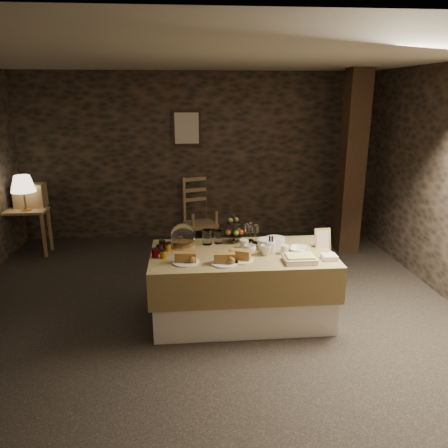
{
  "coord_description": "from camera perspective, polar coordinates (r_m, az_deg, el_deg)",
  "views": [
    {
      "loc": [
        -0.18,
        -4.45,
        2.25
      ],
      "look_at": [
        0.23,
        0.2,
        0.86
      ],
      "focal_mm": 35.0,
      "sensor_mm": 36.0,
      "label": 1
    }
  ],
  "objects": [
    {
      "name": "jam_jars",
      "position": [
        4.4,
        -8.15,
        -3.39
      ],
      "size": [
        0.18,
        0.32,
        0.07
      ],
      "color": "#5F020D",
      "rests_on": "buffet_table"
    },
    {
      "name": "ground_plane",
      "position": [
        4.99,
        -2.47,
        -10.27
      ],
      "size": [
        5.5,
        5.0,
        0.01
      ],
      "primitive_type": "cube",
      "color": "black",
      "rests_on": "ground"
    },
    {
      "name": "room_shell",
      "position": [
        4.51,
        -2.72,
        7.74
      ],
      "size": [
        5.52,
        5.02,
        2.6
      ],
      "color": "black",
      "rests_on": "ground"
    },
    {
      "name": "tart_dish",
      "position": [
        4.21,
        9.86,
        -4.48
      ],
      "size": [
        0.3,
        0.22,
        0.07
      ],
      "color": "white",
      "rests_on": "buffet_table"
    },
    {
      "name": "plate_stack_a",
      "position": [
        4.52,
        5.63,
        -2.6
      ],
      "size": [
        0.19,
        0.19,
        0.1
      ],
      "primitive_type": "cylinder",
      "color": "white",
      "rests_on": "buffet_table"
    },
    {
      "name": "wine_rack",
      "position": [
        6.96,
        -23.99,
        3.44
      ],
      "size": [
        0.42,
        0.26,
        0.34
      ],
      "primitive_type": "cube",
      "color": "olive",
      "rests_on": "console_table"
    },
    {
      "name": "console_table",
      "position": [
        6.88,
        -24.56,
        0.64
      ],
      "size": [
        0.63,
        0.36,
        0.67
      ],
      "color": "olive",
      "rests_on": "ground_plane"
    },
    {
      "name": "chair",
      "position": [
        7.04,
        -3.14,
        1.63
      ],
      "size": [
        0.59,
        0.57,
        0.77
      ],
      "rotation": [
        0.0,
        0.0,
        0.35
      ],
      "color": "olive",
      "rests_on": "ground_plane"
    },
    {
      "name": "cutlery_holder",
      "position": [
        4.39,
        6.13,
        -3.06
      ],
      "size": [
        0.1,
        0.1,
        0.12
      ],
      "primitive_type": "cylinder",
      "color": "white",
      "rests_on": "buffet_table"
    },
    {
      "name": "mug_d",
      "position": [
        4.39,
        7.88,
        -3.31
      ],
      "size": [
        0.08,
        0.08,
        0.09
      ],
      "primitive_type": "cylinder",
      "color": "white",
      "rests_on": "buffet_table"
    },
    {
      "name": "plate_stack_b",
      "position": [
        4.63,
        6.74,
        -2.27
      ],
      "size": [
        0.2,
        0.2,
        0.08
      ],
      "primitive_type": "cylinder",
      "color": "white",
      "rests_on": "buffet_table"
    },
    {
      "name": "bread_platter_center",
      "position": [
        4.11,
        0.06,
        -4.68
      ],
      "size": [
        0.26,
        0.26,
        0.11
      ],
      "color": "white",
      "rests_on": "buffet_table"
    },
    {
      "name": "timber_column",
      "position": [
        6.54,
        16.41,
        7.55
      ],
      "size": [
        0.3,
        0.3,
        2.6
      ],
      "primitive_type": "cube",
      "color": "black",
      "rests_on": "ground_plane"
    },
    {
      "name": "mug_c",
      "position": [
        4.5,
        2.65,
        -2.65
      ],
      "size": [
        0.09,
        0.09,
        0.09
      ],
      "primitive_type": "cylinder",
      "color": "white",
      "rests_on": "buffet_table"
    },
    {
      "name": "bowl",
      "position": [
        4.47,
        9.89,
        -3.33
      ],
      "size": [
        0.26,
        0.26,
        0.05
      ],
      "primitive_type": "imported",
      "rotation": [
        0.0,
        0.0,
        -0.39
      ],
      "color": "white",
      "rests_on": "buffet_table"
    },
    {
      "name": "bread_platter_right",
      "position": [
        4.19,
        2.11,
        -4.24
      ],
      "size": [
        0.26,
        0.26,
        0.11
      ],
      "color": "white",
      "rests_on": "buffet_table"
    },
    {
      "name": "cup_a",
      "position": [
        4.34,
        3.39,
        -3.39
      ],
      "size": [
        0.15,
        0.15,
        0.1
      ],
      "primitive_type": "imported",
      "rotation": [
        0.0,
        0.0,
        -0.23
      ],
      "color": "white",
      "rests_on": "buffet_table"
    },
    {
      "name": "cake_dome",
      "position": [
        4.56,
        -5.36,
        -1.7
      ],
      "size": [
        0.26,
        0.26,
        0.26
      ],
      "color": "olive",
      "rests_on": "buffet_table"
    },
    {
      "name": "bread_platter_left",
      "position": [
        4.14,
        -5.03,
        -4.55
      ],
      "size": [
        0.26,
        0.26,
        0.11
      ],
      "color": "white",
      "rests_on": "buffet_table"
    },
    {
      "name": "storage_jar_a",
      "position": [
        4.62,
        -2.22,
        -1.71
      ],
      "size": [
        0.1,
        0.1,
        0.16
      ],
      "primitive_type": "cylinder",
      "color": "white",
      "rests_on": "buffet_table"
    },
    {
      "name": "menu_frame",
      "position": [
        4.64,
        12.76,
        -1.89
      ],
      "size": [
        0.17,
        0.08,
        0.22
      ],
      "primitive_type": "cube",
      "rotation": [
        -0.24,
        0.0,
        0.06
      ],
      "color": "olive",
      "rests_on": "buffet_table"
    },
    {
      "name": "storage_jar_b",
      "position": [
        4.65,
        -0.74,
        -1.68
      ],
      "size": [
        0.09,
        0.09,
        0.14
      ],
      "primitive_type": "cylinder",
      "color": "white",
      "rests_on": "buffet_table"
    },
    {
      "name": "square_dish",
      "position": [
        4.34,
        13.57,
        -4.2
      ],
      "size": [
        0.14,
        0.14,
        0.04
      ],
      "primitive_type": "cube",
      "color": "white",
      "rests_on": "buffet_table"
    },
    {
      "name": "cup_b",
      "position": [
        4.34,
        5.48,
        -3.4
      ],
      "size": [
        0.14,
        0.14,
        0.1
      ],
      "primitive_type": "imported",
      "rotation": [
        0.0,
        0.0,
        0.39
      ],
      "color": "white",
      "rests_on": "buffet_table"
    },
    {
      "name": "framed_picture",
      "position": [
        6.93,
        -4.89,
        12.37
      ],
      "size": [
        0.45,
        0.04,
        0.55
      ],
      "color": "black",
      "rests_on": "room_shell"
    },
    {
      "name": "fruit_stand",
      "position": [
        4.67,
        1.34,
        -0.97
      ],
      "size": [
        0.21,
        0.21,
        0.3
      ],
      "rotation": [
        0.0,
        0.0,
        0.25
      ],
      "color": "black",
      "rests_on": "buffet_table"
    },
    {
      "name": "table_lamp",
      "position": [
        6.71,
        -24.81,
        4.74
      ],
      "size": [
        0.34,
        0.34,
        0.51
      ],
      "color": "tan",
      "rests_on": "console_table"
    },
    {
      "name": "buffet_table",
      "position": [
        4.52,
        2.31,
        -7.42
      ],
      "size": [
        1.83,
        0.97,
        0.72
      ],
      "color": "white",
      "rests_on": "ground_plane"
    }
  ]
}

